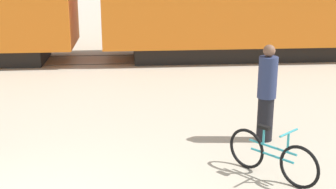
% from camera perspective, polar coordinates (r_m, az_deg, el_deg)
% --- Properties ---
extents(rail_near, '(64.05, 0.07, 0.01)m').
position_cam_1_polar(rail_near, '(15.27, -9.58, 3.64)').
color(rail_near, '#4C4238').
rests_on(rail_near, ground_plane).
extents(rail_far, '(64.05, 0.07, 0.01)m').
position_cam_1_polar(rail_far, '(16.67, -9.22, 4.72)').
color(rail_far, '#4C4238').
rests_on(rail_far, ground_plane).
extents(bicycle_teal, '(1.06, 1.30, 0.83)m').
position_cam_1_polar(bicycle_teal, '(7.44, 12.53, -7.34)').
color(bicycle_teal, black).
rests_on(bicycle_teal, ground_plane).
extents(person_in_navy, '(0.35, 0.35, 1.81)m').
position_cam_1_polar(person_in_navy, '(8.74, 11.93, 0.14)').
color(person_in_navy, black).
rests_on(person_in_navy, ground_plane).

